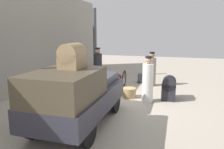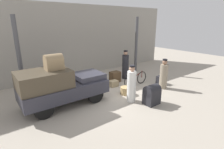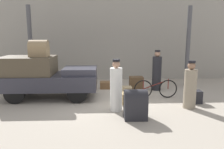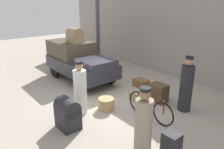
{
  "view_description": "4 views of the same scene",
  "coord_description": "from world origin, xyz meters",
  "px_view_note": "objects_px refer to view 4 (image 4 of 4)",
  "views": [
    {
      "loc": [
        -7.43,
        -2.07,
        2.53
      ],
      "look_at": [
        0.2,
        0.2,
        0.95
      ],
      "focal_mm": 35.0,
      "sensor_mm": 36.0,
      "label": 1
    },
    {
      "loc": [
        -4.77,
        -6.34,
        3.47
      ],
      "look_at": [
        0.2,
        0.2,
        0.95
      ],
      "focal_mm": 28.0,
      "sensor_mm": 36.0,
      "label": 2
    },
    {
      "loc": [
        -0.15,
        -7.91,
        2.41
      ],
      "look_at": [
        0.2,
        0.2,
        0.95
      ],
      "focal_mm": 35.0,
      "sensor_mm": 36.0,
      "label": 3
    },
    {
      "loc": [
        5.62,
        -4.27,
        3.39
      ],
      "look_at": [
        0.2,
        0.2,
        0.95
      ],
      "focal_mm": 35.0,
      "sensor_mm": 36.0,
      "label": 4
    }
  ],
  "objects_px": {
    "conductor_in_dark_uniform": "(80,90)",
    "trunk_wicker_pale": "(158,93)",
    "truck": "(78,60)",
    "trunk_large_brown": "(172,142)",
    "porter_lifting_near_truck": "(186,87)",
    "trunk_barrel_dark": "(68,113)",
    "trunk_on_truck_roof": "(75,36)",
    "wicker_basket": "(106,104)",
    "bicycle": "(150,107)",
    "porter_standing_middle": "(143,123)",
    "suitcase_tan_flat": "(137,96)",
    "suitcase_small_leather": "(141,83)"
  },
  "relations": [
    {
      "from": "porter_lifting_near_truck",
      "to": "porter_standing_middle",
      "type": "xyz_separation_m",
      "value": [
        0.51,
        -2.49,
        -0.09
      ]
    },
    {
      "from": "conductor_in_dark_uniform",
      "to": "wicker_basket",
      "type": "bearing_deg",
      "value": 66.2
    },
    {
      "from": "truck",
      "to": "trunk_barrel_dark",
      "type": "distance_m",
      "value": 3.92
    },
    {
      "from": "conductor_in_dark_uniform",
      "to": "suitcase_small_leather",
      "type": "height_order",
      "value": "conductor_in_dark_uniform"
    },
    {
      "from": "truck",
      "to": "bicycle",
      "type": "distance_m",
      "value": 4.31
    },
    {
      "from": "suitcase_tan_flat",
      "to": "trunk_barrel_dark",
      "type": "bearing_deg",
      "value": -90.09
    },
    {
      "from": "bicycle",
      "to": "trunk_large_brown",
      "type": "height_order",
      "value": "bicycle"
    },
    {
      "from": "trunk_barrel_dark",
      "to": "trunk_wicker_pale",
      "type": "height_order",
      "value": "trunk_barrel_dark"
    },
    {
      "from": "trunk_barrel_dark",
      "to": "suitcase_small_leather",
      "type": "xyz_separation_m",
      "value": [
        -0.78,
        3.73,
        -0.29
      ]
    },
    {
      "from": "conductor_in_dark_uniform",
      "to": "trunk_on_truck_roof",
      "type": "height_order",
      "value": "trunk_on_truck_roof"
    },
    {
      "from": "suitcase_tan_flat",
      "to": "trunk_large_brown",
      "type": "relative_size",
      "value": 1.06
    },
    {
      "from": "trunk_barrel_dark",
      "to": "wicker_basket",
      "type": "bearing_deg",
      "value": 97.36
    },
    {
      "from": "trunk_on_truck_roof",
      "to": "conductor_in_dark_uniform",
      "type": "bearing_deg",
      "value": -28.58
    },
    {
      "from": "conductor_in_dark_uniform",
      "to": "trunk_wicker_pale",
      "type": "height_order",
      "value": "conductor_in_dark_uniform"
    },
    {
      "from": "conductor_in_dark_uniform",
      "to": "trunk_large_brown",
      "type": "distance_m",
      "value": 3.04
    },
    {
      "from": "wicker_basket",
      "to": "trunk_large_brown",
      "type": "distance_m",
      "value": 2.59
    },
    {
      "from": "porter_standing_middle",
      "to": "trunk_wicker_pale",
      "type": "height_order",
      "value": "porter_standing_middle"
    },
    {
      "from": "bicycle",
      "to": "suitcase_small_leather",
      "type": "bearing_deg",
      "value": 139.12
    },
    {
      "from": "porter_lifting_near_truck",
      "to": "trunk_wicker_pale",
      "type": "distance_m",
      "value": 1.06
    },
    {
      "from": "bicycle",
      "to": "suitcase_small_leather",
      "type": "xyz_separation_m",
      "value": [
        -1.89,
        1.63,
        -0.21
      ]
    },
    {
      "from": "porter_lifting_near_truck",
      "to": "trunk_on_truck_roof",
      "type": "bearing_deg",
      "value": -166.98
    },
    {
      "from": "trunk_barrel_dark",
      "to": "trunk_on_truck_roof",
      "type": "bearing_deg",
      "value": 145.76
    },
    {
      "from": "porter_standing_middle",
      "to": "trunk_wicker_pale",
      "type": "relative_size",
      "value": 2.53
    },
    {
      "from": "porter_lifting_near_truck",
      "to": "conductor_in_dark_uniform",
      "type": "height_order",
      "value": "porter_lifting_near_truck"
    },
    {
      "from": "trunk_on_truck_roof",
      "to": "truck",
      "type": "bearing_deg",
      "value": 0.0
    },
    {
      "from": "trunk_wicker_pale",
      "to": "porter_lifting_near_truck",
      "type": "bearing_deg",
      "value": 8.84
    },
    {
      "from": "trunk_barrel_dark",
      "to": "trunk_large_brown",
      "type": "xyz_separation_m",
      "value": [
        2.4,
        1.4,
        -0.22
      ]
    },
    {
      "from": "suitcase_small_leather",
      "to": "trunk_on_truck_roof",
      "type": "bearing_deg",
      "value": -150.08
    },
    {
      "from": "suitcase_small_leather",
      "to": "trunk_large_brown",
      "type": "xyz_separation_m",
      "value": [
        3.18,
        -2.34,
        0.07
      ]
    },
    {
      "from": "truck",
      "to": "conductor_in_dark_uniform",
      "type": "xyz_separation_m",
      "value": [
        2.65,
        -1.53,
        -0.13
      ]
    },
    {
      "from": "bicycle",
      "to": "trunk_barrel_dark",
      "type": "bearing_deg",
      "value": -117.73
    },
    {
      "from": "bicycle",
      "to": "porter_standing_middle",
      "type": "relative_size",
      "value": 1.06
    },
    {
      "from": "trunk_barrel_dark",
      "to": "suitcase_tan_flat",
      "type": "xyz_separation_m",
      "value": [
        0.0,
        2.72,
        -0.29
      ]
    },
    {
      "from": "truck",
      "to": "suitcase_small_leather",
      "type": "xyz_separation_m",
      "value": [
        2.39,
        1.47,
        -0.73
      ]
    },
    {
      "from": "trunk_wicker_pale",
      "to": "trunk_on_truck_roof",
      "type": "bearing_deg",
      "value": -165.99
    },
    {
      "from": "porter_lifting_near_truck",
      "to": "suitcase_tan_flat",
      "type": "relative_size",
      "value": 3.66
    },
    {
      "from": "wicker_basket",
      "to": "trunk_on_truck_roof",
      "type": "distance_m",
      "value": 3.67
    },
    {
      "from": "porter_lifting_near_truck",
      "to": "suitcase_small_leather",
      "type": "relative_size",
      "value": 3.01
    },
    {
      "from": "truck",
      "to": "porter_lifting_near_truck",
      "type": "xyz_separation_m",
      "value": [
        4.62,
        1.1,
        -0.08
      ]
    },
    {
      "from": "trunk_barrel_dark",
      "to": "trunk_on_truck_roof",
      "type": "distance_m",
      "value": 4.29
    },
    {
      "from": "trunk_wicker_pale",
      "to": "bicycle",
      "type": "bearing_deg",
      "value": -62.4
    },
    {
      "from": "porter_lifting_near_truck",
      "to": "trunk_barrel_dark",
      "type": "xyz_separation_m",
      "value": [
        -1.45,
        -3.37,
        -0.36
      ]
    },
    {
      "from": "truck",
      "to": "porter_lifting_near_truck",
      "type": "distance_m",
      "value": 4.75
    },
    {
      "from": "conductor_in_dark_uniform",
      "to": "trunk_barrel_dark",
      "type": "distance_m",
      "value": 0.95
    },
    {
      "from": "porter_standing_middle",
      "to": "trunk_large_brown",
      "type": "xyz_separation_m",
      "value": [
        0.44,
        0.52,
        -0.49
      ]
    },
    {
      "from": "suitcase_small_leather",
      "to": "bicycle",
      "type": "bearing_deg",
      "value": -40.88
    },
    {
      "from": "truck",
      "to": "wicker_basket",
      "type": "xyz_separation_m",
      "value": [
        2.98,
        -0.79,
        -0.7
      ]
    },
    {
      "from": "wicker_basket",
      "to": "porter_lifting_near_truck",
      "type": "distance_m",
      "value": 2.58
    },
    {
      "from": "truck",
      "to": "trunk_on_truck_roof",
      "type": "height_order",
      "value": "trunk_on_truck_roof"
    },
    {
      "from": "suitcase_tan_flat",
      "to": "suitcase_small_leather",
      "type": "bearing_deg",
      "value": 127.61
    }
  ]
}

